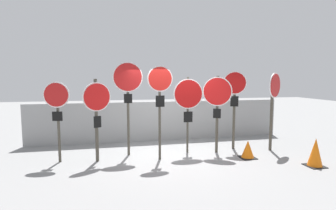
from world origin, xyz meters
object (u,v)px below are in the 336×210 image
at_px(stop_sign_1, 97,107).
at_px(traffic_cone_0, 315,152).
at_px(stop_sign_2, 128,88).
at_px(stop_sign_4, 188,99).
at_px(stop_sign_0, 57,106).
at_px(stop_sign_5, 217,100).
at_px(stop_sign_6, 234,96).
at_px(traffic_cone_1, 248,149).
at_px(stop_sign_3, 160,93).
at_px(stop_sign_7, 274,97).

bearing_deg(stop_sign_1, traffic_cone_0, -41.15).
height_order(stop_sign_2, stop_sign_4, stop_sign_2).
distance_m(stop_sign_0, stop_sign_5, 4.50).
distance_m(stop_sign_5, stop_sign_6, 0.76).
bearing_deg(traffic_cone_1, stop_sign_2, 163.80).
distance_m(stop_sign_3, stop_sign_6, 2.58).
relative_size(stop_sign_7, traffic_cone_1, 4.83).
distance_m(stop_sign_3, stop_sign_7, 3.61).
distance_m(stop_sign_6, traffic_cone_1, 1.76).
xyz_separation_m(stop_sign_1, stop_sign_5, (3.48, 0.13, 0.13)).
bearing_deg(stop_sign_7, stop_sign_3, 148.97).
bearing_deg(stop_sign_2, stop_sign_1, -154.84).
height_order(stop_sign_0, stop_sign_2, stop_sign_2).
bearing_deg(stop_sign_4, stop_sign_5, -7.89).
relative_size(stop_sign_2, stop_sign_5, 1.17).
bearing_deg(stop_sign_6, stop_sign_3, -140.80).
bearing_deg(traffic_cone_1, stop_sign_4, 151.33).
distance_m(stop_sign_4, stop_sign_7, 2.67).
height_order(stop_sign_2, traffic_cone_1, stop_sign_2).
xyz_separation_m(stop_sign_0, stop_sign_3, (2.70, -0.36, 0.34)).
bearing_deg(stop_sign_3, stop_sign_2, 141.41).
bearing_deg(stop_sign_0, traffic_cone_0, -5.56).
bearing_deg(stop_sign_6, stop_sign_7, 4.97).
height_order(stop_sign_7, traffic_cone_1, stop_sign_7).
xyz_separation_m(stop_sign_1, stop_sign_3, (1.68, -0.21, 0.38)).
bearing_deg(stop_sign_2, stop_sign_7, -4.97).
bearing_deg(stop_sign_5, traffic_cone_0, -13.67).
relative_size(stop_sign_1, traffic_cone_1, 4.47).
relative_size(traffic_cone_0, traffic_cone_1, 1.47).
bearing_deg(stop_sign_3, stop_sign_1, 170.80).
bearing_deg(stop_sign_4, stop_sign_6, 6.87).
bearing_deg(stop_sign_1, stop_sign_2, -0.11).
bearing_deg(stop_sign_0, traffic_cone_1, 1.55).
relative_size(stop_sign_6, traffic_cone_0, 3.36).
bearing_deg(stop_sign_2, stop_sign_5, -5.73).
bearing_deg(stop_sign_3, traffic_cone_0, -21.82).
height_order(stop_sign_4, stop_sign_6, stop_sign_6).
relative_size(stop_sign_4, stop_sign_5, 0.98).
bearing_deg(stop_sign_6, stop_sign_2, -154.55).
relative_size(stop_sign_5, stop_sign_6, 0.94).
relative_size(stop_sign_6, traffic_cone_1, 4.93).
distance_m(stop_sign_3, traffic_cone_0, 4.31).
xyz_separation_m(stop_sign_0, stop_sign_6, (5.19, 0.26, 0.18)).
xyz_separation_m(stop_sign_7, traffic_cone_1, (-1.13, -0.56, -1.42)).
height_order(stop_sign_2, traffic_cone_0, stop_sign_2).
relative_size(stop_sign_3, stop_sign_6, 1.05).
distance_m(stop_sign_0, stop_sign_4, 3.64).
bearing_deg(stop_sign_5, stop_sign_1, -151.11).
relative_size(stop_sign_0, stop_sign_1, 0.97).
relative_size(stop_sign_3, stop_sign_5, 1.11).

